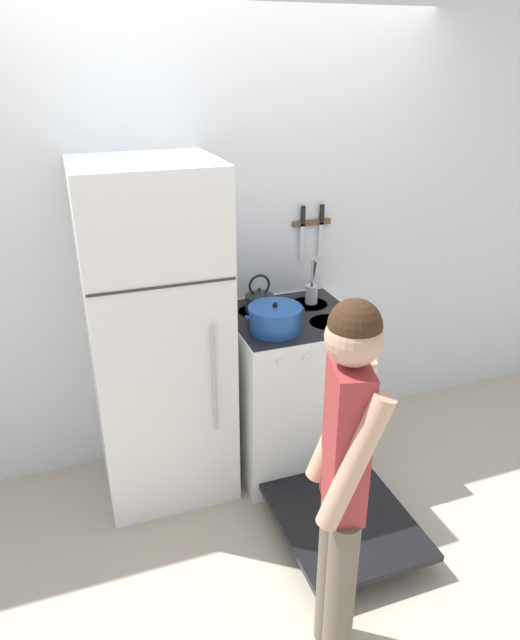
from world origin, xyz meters
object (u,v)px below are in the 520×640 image
object	(u,v)px
dutch_oven_pot	(275,319)
tea_kettle	(260,300)
utensil_jar	(312,292)
refrigerator	(158,339)
stove_range	(293,393)
person	(343,479)

from	to	relation	value
dutch_oven_pot	tea_kettle	distance (m)	0.27
utensil_jar	dutch_oven_pot	bearing A→B (deg)	-140.08
refrigerator	stove_range	size ratio (longest dim) A/B	1.26
utensil_jar	person	xyz separation A→B (m)	(-0.51, -1.40, -0.11)
refrigerator	tea_kettle	distance (m)	0.62
refrigerator	dutch_oven_pot	size ratio (longest dim) A/B	5.63
stove_range	refrigerator	bearing A→B (deg)	174.37
refrigerator	dutch_oven_pot	distance (m)	0.62
stove_range	utensil_jar	size ratio (longest dim) A/B	5.23
stove_range	tea_kettle	xyz separation A→B (m)	(-0.15, 0.18, 0.54)
stove_range	utensil_jar	bearing A→B (deg)	45.85
dutch_oven_pot	stove_range	bearing A→B (deg)	31.90
tea_kettle	person	bearing A→B (deg)	-97.69
refrigerator	person	size ratio (longest dim) A/B	1.16
refrigerator	utensil_jar	distance (m)	0.93
dutch_oven_pot	person	xyz separation A→B (m)	(-0.18, -1.12, -0.11)
tea_kettle	utensil_jar	world-z (taller)	utensil_jar
refrigerator	person	bearing A→B (deg)	-72.37
refrigerator	person	world-z (taller)	refrigerator
person	tea_kettle	bearing A→B (deg)	7.17
refrigerator	person	xyz separation A→B (m)	(0.41, -1.30, -0.01)
tea_kettle	person	world-z (taller)	person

